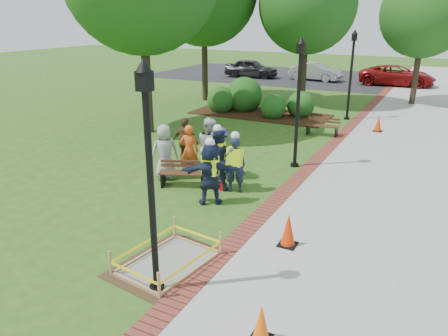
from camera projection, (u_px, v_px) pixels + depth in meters
The scene contains 33 objects.
ground at pixel (186, 215), 11.27m from camera, with size 100.00×100.00×0.00m, color #285116.
sidewalk at pixel (424, 144), 17.48m from camera, with size 6.00×60.00×0.02m, color #9E9E99.
brick_edging at pixel (343, 134), 18.88m from camera, with size 0.50×60.00×0.03m, color maroon.
mulch_bed at pixel (260, 114), 22.61m from camera, with size 7.00×3.00×0.05m, color #381E0F.
parking_lot at pixel (371, 81), 33.89m from camera, with size 36.00×12.00×0.01m, color black.
wet_concrete_pad at pixel (168, 255), 8.97m from camera, with size 2.00×2.51×0.55m.
bench_near at pixel (183, 179), 13.11m from camera, with size 1.47×0.95×0.76m.
bench_far at pixel (322, 130), 18.62m from camera, with size 1.41×0.53×0.75m.
cone_front at pixel (261, 323), 6.85m from camera, with size 0.34×0.34×0.66m.
cone_back at pixel (288, 231), 9.65m from camera, with size 0.40×0.40×0.79m.
cone_far at pixel (378, 124), 19.19m from camera, with size 0.38×0.38×0.74m.
toolbox at pixel (219, 186), 12.95m from camera, with size 0.40×0.22×0.20m, color #960C0B.
lamp_near at pixel (150, 165), 7.39m from camera, with size 0.28×0.28×4.26m.
lamp_mid at pixel (299, 94), 14.09m from camera, with size 0.28×0.28×4.26m.
lamp_far at pixel (351, 68), 20.79m from camera, with size 0.28×0.28×4.26m.
tree_back at pixel (308, 4), 23.28m from camera, with size 5.26×5.26×8.06m.
tree_right at pixel (425, 14), 23.68m from camera, with size 4.73×4.73×7.31m.
shrub_a at pixel (221, 112), 23.30m from camera, with size 1.46×1.46×1.46m, color #1D4E16.
shrub_b at pixel (244, 110), 23.64m from camera, with size 1.93×1.93×1.93m, color #1D4E16.
shrub_c at pixel (273, 118), 21.87m from camera, with size 1.24×1.24×1.24m, color #1D4E16.
shrub_d at pixel (300, 116), 22.20m from camera, with size 1.39×1.39×1.39m, color #1D4E16.
shrub_e at pixel (275, 112), 23.30m from camera, with size 0.99×0.99×0.99m, color #1D4E16.
casual_person_a at pixel (165, 152), 13.49m from camera, with size 0.66×0.64×1.74m.
casual_person_b at pixel (189, 151), 13.80m from camera, with size 0.60×0.46×1.66m.
casual_person_c at pixel (210, 147), 13.80m from camera, with size 0.71×0.65×1.88m.
casual_person_d at pixel (186, 142), 14.71m from camera, with size 0.54×0.36×1.66m.
casual_person_e at pixel (220, 153), 13.52m from camera, with size 0.63×0.59×1.67m.
hivis_worker_a at pixel (210, 171), 11.68m from camera, with size 0.65×0.58×1.87m.
hivis_worker_b at pixel (235, 162), 12.49m from camera, with size 0.62×0.52×1.81m.
hivis_worker_c at pixel (218, 157), 12.74m from camera, with size 0.61×0.42×1.94m.
parked_car_a at pixel (251, 77), 35.98m from camera, with size 4.92×2.14×1.60m, color #242326.
parked_car_b at pixel (314, 80), 34.34m from camera, with size 4.49×1.95×1.47m, color #95969A.
parked_car_c at pixel (396, 86), 31.89m from camera, with size 4.86×2.11×1.58m, color maroon.
Camera 1 is at (5.58, -8.62, 4.89)m, focal length 35.00 mm.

